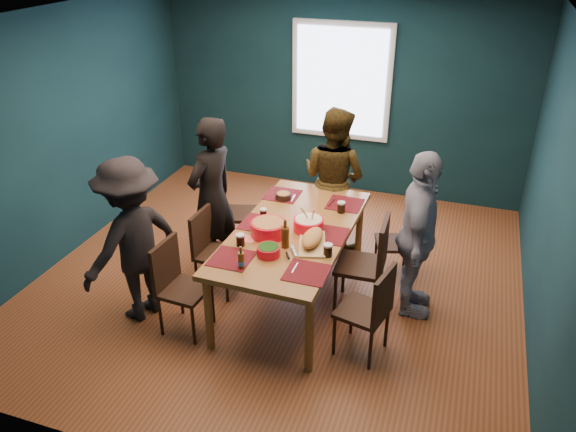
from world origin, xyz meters
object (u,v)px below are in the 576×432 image
at_px(person_far_left, 212,197).
at_px(person_near_left, 132,241).
at_px(chair_right_mid, 370,258).
at_px(chair_right_near, 372,306).
at_px(bowl_salad, 268,228).
at_px(bowl_dumpling, 309,224).
at_px(bowl_herbs, 268,250).
at_px(cutting_board, 312,239).
at_px(dining_table, 293,236).
at_px(person_right, 418,236).
at_px(chair_left_far, 230,207).
at_px(chair_left_near, 176,280).
at_px(chair_left_mid, 210,245).
at_px(chair_right_far, 402,236).
at_px(person_back, 334,178).

height_order(person_far_left, person_near_left, person_far_left).
bearing_deg(chair_right_mid, chair_right_near, -79.12).
xyz_separation_m(bowl_salad, bowl_dumpling, (0.33, 0.22, -0.01)).
distance_m(bowl_herbs, cutting_board, 0.43).
relative_size(dining_table, person_right, 1.27).
bearing_deg(chair_right_near, chair_right_mid, 115.87).
bearing_deg(chair_left_far, chair_right_near, -50.96).
bearing_deg(chair_left_far, bowl_dumpling, -47.47).
xyz_separation_m(chair_right_mid, bowl_dumpling, (-0.62, -0.03, 0.28)).
xyz_separation_m(chair_left_far, chair_left_near, (0.14, -1.52, 0.00)).
relative_size(chair_left_far, person_near_left, 0.55).
distance_m(chair_right_near, bowl_salad, 1.22).
bearing_deg(chair_left_far, bowl_salad, -64.34).
relative_size(person_right, cutting_board, 2.75).
bearing_deg(bowl_herbs, chair_left_mid, 152.31).
xyz_separation_m(chair_right_far, bowl_salad, (-1.15, -0.95, 0.39)).
xyz_separation_m(chair_right_mid, cutting_board, (-0.50, -0.29, 0.28)).
distance_m(chair_left_far, bowl_herbs, 1.61).
height_order(bowl_salad, bowl_herbs, bowl_salad).
xyz_separation_m(person_near_left, bowl_salad, (1.15, 0.53, 0.06)).
height_order(bowl_dumpling, bowl_herbs, bowl_dumpling).
bearing_deg(person_back, chair_right_mid, 140.19).
height_order(chair_left_mid, chair_left_near, chair_left_near).
xyz_separation_m(chair_right_mid, person_back, (-0.68, 1.18, 0.25)).
relative_size(chair_left_near, cutting_board, 1.49).
relative_size(person_back, bowl_dumpling, 5.69).
bearing_deg(bowl_salad, person_far_left, 151.37).
bearing_deg(person_right, cutting_board, 108.38).
relative_size(chair_right_mid, person_near_left, 0.61).
bearing_deg(bowl_salad, chair_left_far, 131.83).
height_order(person_far_left, person_right, person_far_left).
height_order(chair_right_mid, bowl_salad, chair_right_mid).
xyz_separation_m(person_far_left, bowl_herbs, (0.93, -0.78, -0.02)).
xyz_separation_m(chair_left_mid, person_back, (0.93, 1.35, 0.32)).
height_order(chair_right_mid, bowl_dumpling, bowl_dumpling).
bearing_deg(bowl_herbs, bowl_dumpling, 70.02).
distance_m(person_far_left, person_back, 1.46).
xyz_separation_m(chair_right_near, cutting_board, (-0.65, 0.37, 0.34)).
bearing_deg(person_far_left, chair_left_near, 22.21).
distance_m(chair_left_far, cutting_board, 1.62).
bearing_deg(cutting_board, person_right, 8.42).
distance_m(chair_right_near, person_back, 2.04).
bearing_deg(chair_left_far, person_far_left, -103.47).
distance_m(chair_right_far, cutting_board, 1.28).
bearing_deg(chair_right_mid, bowl_herbs, -145.98).
height_order(chair_right_far, bowl_herbs, bowl_herbs).
distance_m(chair_left_mid, bowl_herbs, 0.96).
bearing_deg(chair_left_far, person_back, 8.92).
bearing_deg(person_right, chair_right_far, 12.78).
bearing_deg(bowl_salad, chair_right_near, -20.69).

